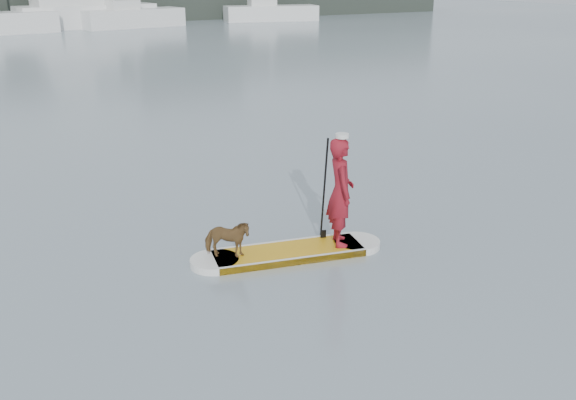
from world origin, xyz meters
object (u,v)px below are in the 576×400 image
motor_yacht_a (80,4)px  dog (227,239)px  paddler (340,192)px  paddleboard (288,253)px  sailboat_e (132,16)px  sailboat_f (270,11)px

motor_yacht_a → dog: bearing=-106.9°
paddler → motor_yacht_a: (4.69, 45.87, 0.75)m
paddleboard → dog: size_ratio=4.30×
paddleboard → paddler: size_ratio=1.76×
dog → motor_yacht_a: motor_yacht_a is taller
paddler → sailboat_e: (8.34, 44.36, -0.20)m
sailboat_f → motor_yacht_a: bearing=-171.3°
paddler → dog: (-1.91, 0.36, -0.61)m
paddleboard → paddler: (0.90, -0.17, 0.99)m
dog → sailboat_e: size_ratio=0.06×
paddleboard → sailboat_e: 45.15m
paddler → sailboat_f: size_ratio=0.15×
sailboat_e → sailboat_f: 12.73m
sailboat_f → paddleboard: bearing=-104.4°
paddleboard → paddler: 1.34m
paddleboard → sailboat_e: sailboat_e is taller
sailboat_e → paddler: bearing=-111.5°
dog → sailboat_f: (22.97, 44.67, 0.40)m
paddleboard → sailboat_e: bearing=89.0°
sailboat_f → motor_yacht_a: 16.42m
motor_yacht_a → sailboat_f: bearing=-11.6°
dog → paddler: bearing=-69.4°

